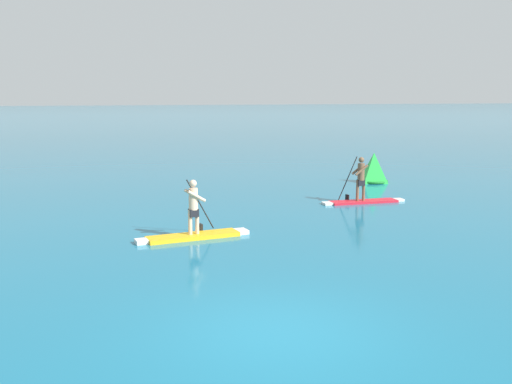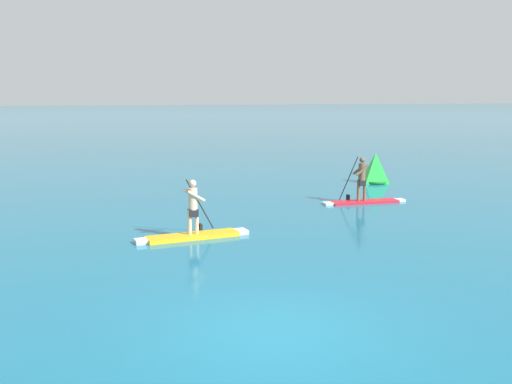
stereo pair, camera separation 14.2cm
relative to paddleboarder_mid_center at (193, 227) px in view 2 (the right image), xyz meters
The scene contains 4 objects.
ground 7.17m from the paddleboarder_mid_center, 89.36° to the right, with size 440.00×440.00×0.00m, color #196B8C.
paddleboarder_mid_center is the anchor object (origin of this frame).
paddleboarder_far_right 8.08m from the paddleboarder_mid_center, 27.27° to the left, with size 3.29×0.87×1.80m.
race_marker_buoy 13.12m from the paddleboarder_mid_center, 39.39° to the left, with size 1.55×1.55×1.39m.
Camera 2 is at (-3.11, -9.28, 4.06)m, focal length 41.85 mm.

